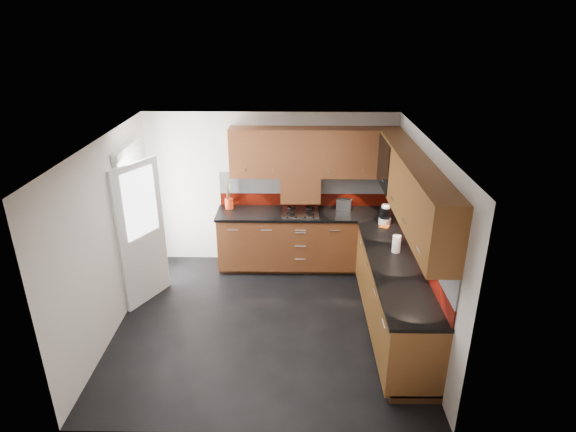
{
  "coord_description": "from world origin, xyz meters",
  "views": [
    {
      "loc": [
        0.37,
        -5.24,
        3.73
      ],
      "look_at": [
        0.28,
        0.65,
        1.24
      ],
      "focal_mm": 30.0,
      "sensor_mm": 36.0,
      "label": 1
    }
  ],
  "objects_px": {
    "gas_hob": "(300,212)",
    "utensil_pot": "(229,202)",
    "food_processor": "(385,215)",
    "toaster": "(345,204)"
  },
  "relations": [
    {
      "from": "gas_hob",
      "to": "utensil_pot",
      "type": "bearing_deg",
      "value": 170.9
    },
    {
      "from": "gas_hob",
      "to": "utensil_pot",
      "type": "distance_m",
      "value": 1.12
    },
    {
      "from": "food_processor",
      "to": "utensil_pot",
      "type": "bearing_deg",
      "value": 166.22
    },
    {
      "from": "gas_hob",
      "to": "food_processor",
      "type": "height_order",
      "value": "food_processor"
    },
    {
      "from": "gas_hob",
      "to": "food_processor",
      "type": "distance_m",
      "value": 1.27
    },
    {
      "from": "utensil_pot",
      "to": "toaster",
      "type": "xyz_separation_m",
      "value": [
        1.78,
        -0.01,
        -0.02
      ]
    },
    {
      "from": "toaster",
      "to": "food_processor",
      "type": "height_order",
      "value": "food_processor"
    },
    {
      "from": "utensil_pot",
      "to": "food_processor",
      "type": "bearing_deg",
      "value": -13.78
    },
    {
      "from": "toaster",
      "to": "food_processor",
      "type": "bearing_deg",
      "value": -46.89
    },
    {
      "from": "utensil_pot",
      "to": "food_processor",
      "type": "relative_size",
      "value": 1.54
    }
  ]
}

